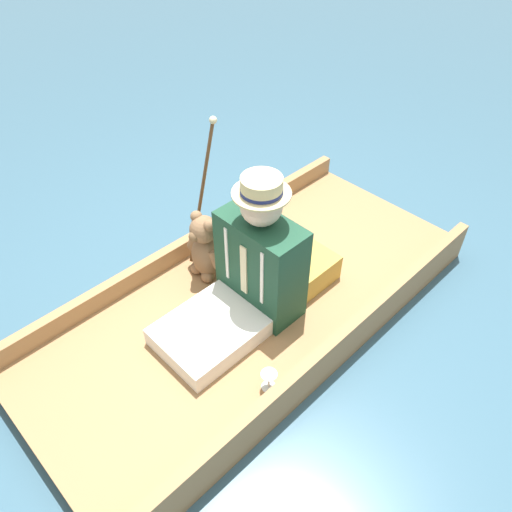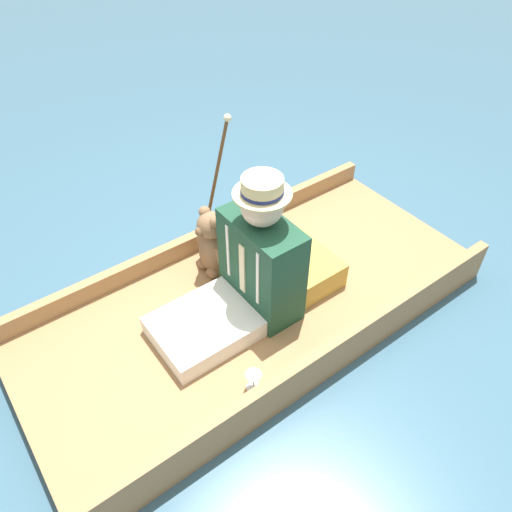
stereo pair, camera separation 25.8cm
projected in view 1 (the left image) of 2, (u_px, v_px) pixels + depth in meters
ground_plane at (253, 314)px, 2.97m from camera, size 16.00×16.00×0.00m
punt_boat at (253, 305)px, 2.92m from camera, size 1.20×2.68×0.26m
seat_cushion at (295, 261)px, 2.98m from camera, size 0.46×0.32×0.16m
seated_person at (249, 272)px, 2.61m from camera, size 0.48×0.79×0.84m
teddy_bear at (205, 248)px, 2.89m from camera, size 0.31×0.18×0.44m
wine_glass at (269, 378)px, 2.38m from camera, size 0.08×0.08×0.11m
walking_cane at (203, 182)px, 2.84m from camera, size 0.04×0.28×0.89m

